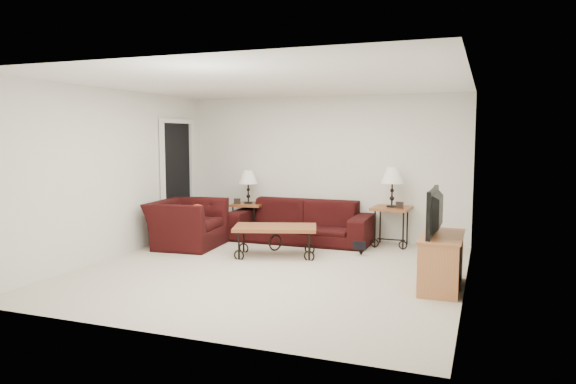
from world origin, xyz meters
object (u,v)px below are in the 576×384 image
object	(u,v)px
side_table_right	(391,227)
backpack	(361,242)
side_table_left	(248,220)
lamp_left	(248,187)
lamp_right	(392,187)
television	(441,212)
sofa	(300,221)
armchair	(187,224)
coffee_table	(275,241)
tv_stand	(441,261)

from	to	relation	value
side_table_right	backpack	xyz separation A→B (m)	(-0.32, -0.80, -0.13)
side_table_left	lamp_left	distance (m)	0.60
lamp_right	backpack	world-z (taller)	lamp_right
backpack	television	bearing A→B (deg)	-61.56
side_table_left	side_table_right	distance (m)	2.59
sofa	television	world-z (taller)	television
armchair	television	size ratio (longest dim) A/B	1.22
lamp_right	armchair	xyz separation A→B (m)	(-3.13, -1.22, -0.60)
coffee_table	lamp_left	bearing A→B (deg)	128.31
backpack	lamp_left	bearing A→B (deg)	147.37
sofa	lamp_right	xyz separation A→B (m)	(1.53, 0.18, 0.62)
side_table_left	lamp_right	world-z (taller)	lamp_right
television	backpack	size ratio (longest dim) A/B	2.46
sofa	backpack	bearing A→B (deg)	-27.06
lamp_left	backpack	bearing A→B (deg)	-19.37
lamp_left	tv_stand	size ratio (longest dim) A/B	0.56
lamp_left	coffee_table	size ratio (longest dim) A/B	0.49
armchair	tv_stand	distance (m)	4.23
lamp_right	side_table_right	bearing A→B (deg)	0.00
lamp_right	tv_stand	xyz separation A→B (m)	(0.97, -2.23, -0.66)
side_table_right	armchair	xyz separation A→B (m)	(-3.13, -1.22, 0.05)
backpack	armchair	bearing A→B (deg)	175.26
sofa	side_table_left	bearing A→B (deg)	170.35
lamp_right	coffee_table	bearing A→B (deg)	-138.15
sofa	armchair	xyz separation A→B (m)	(-1.60, -1.04, 0.02)
lamp_right	side_table_left	bearing A→B (deg)	180.00
side_table_left	backpack	distance (m)	2.40
armchair	television	bearing A→B (deg)	-108.90
coffee_table	armchair	bearing A→B (deg)	175.04
lamp_right	television	world-z (taller)	lamp_right
lamp_left	armchair	world-z (taller)	lamp_left
side_table_right	armchair	distance (m)	3.36
side_table_right	television	bearing A→B (deg)	-66.82
sofa	side_table_right	world-z (taller)	sofa
side_table_left	tv_stand	distance (m)	4.20
armchair	side_table_right	bearing A→B (deg)	-73.74
side_table_right	lamp_right	distance (m)	0.65
sofa	lamp_left	distance (m)	1.20
lamp_left	coffee_table	bearing A→B (deg)	-51.69
sofa	lamp_right	bearing A→B (deg)	6.71
lamp_right	sofa	bearing A→B (deg)	-173.29
side_table_left	armchair	distance (m)	1.34
side_table_left	armchair	world-z (taller)	armchair
lamp_left	television	world-z (taller)	same
coffee_table	backpack	bearing A→B (deg)	25.16
side_table_right	television	world-z (taller)	television
armchair	tv_stand	size ratio (longest dim) A/B	1.10
side_table_left	lamp_left	bearing A→B (deg)	0.00
armchair	backpack	distance (m)	2.85
coffee_table	television	bearing A→B (deg)	-19.45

